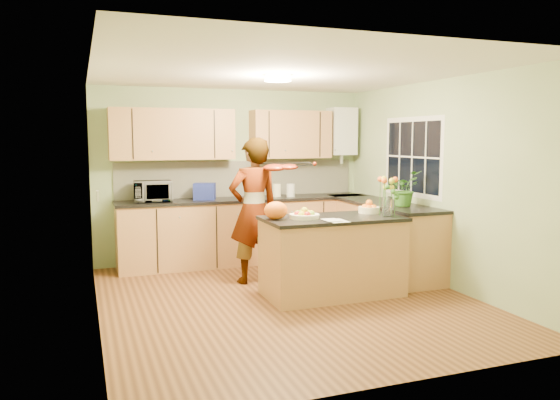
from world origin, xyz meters
name	(u,v)px	position (x,y,z in m)	size (l,w,h in m)	color
floor	(287,300)	(0.00, 0.00, 0.00)	(4.50, 4.50, 0.00)	#542F18
ceiling	(287,72)	(0.00, 0.00, 2.50)	(4.00, 4.50, 0.02)	white
wall_back	(233,175)	(0.00, 2.25, 1.25)	(4.00, 0.02, 2.50)	#8AA173
wall_front	(401,215)	(0.00, -2.25, 1.25)	(4.00, 0.02, 2.50)	#8AA173
wall_left	(94,195)	(-2.00, 0.00, 1.25)	(0.02, 4.50, 2.50)	#8AA173
wall_right	(440,183)	(2.00, 0.00, 1.25)	(0.02, 4.50, 2.50)	#8AA173
back_counter	(246,230)	(0.10, 1.95, 0.47)	(3.64, 0.62, 0.94)	#A97643
right_counter	(381,236)	(1.70, 0.85, 0.47)	(0.62, 2.24, 0.94)	#A97643
splashback	(240,179)	(0.10, 2.23, 1.20)	(3.60, 0.02, 0.52)	beige
upper_cabinets	(224,134)	(-0.18, 2.08, 1.85)	(3.20, 0.34, 0.70)	#A97643
boiler	(342,132)	(1.70, 2.09, 1.90)	(0.40, 0.30, 0.86)	silver
window_right	(412,157)	(1.99, 0.60, 1.55)	(0.01, 1.30, 1.05)	silver
light_switch	(98,196)	(-1.99, -0.60, 1.30)	(0.02, 0.09, 0.09)	silver
ceiling_lamp	(278,78)	(0.00, 0.30, 2.46)	(0.30, 0.30, 0.07)	#FFEABF
peninsula_island	(332,256)	(0.56, 0.00, 0.45)	(1.58, 0.81, 0.91)	#A97643
fruit_dish	(304,214)	(0.21, 0.00, 0.95)	(0.33, 0.33, 0.12)	#FBF2C9
orange_bowl	(369,208)	(1.11, 0.15, 0.97)	(0.25, 0.25, 0.15)	#FBF2C9
flower_vase	(388,188)	(1.16, -0.18, 1.23)	(0.27, 0.27, 0.50)	silver
orange_bag	(276,210)	(-0.11, 0.05, 1.01)	(0.26, 0.22, 0.20)	orange
papers	(337,221)	(0.46, -0.30, 0.91)	(0.20, 0.27, 0.01)	silver
violinist	(254,211)	(-0.12, 0.86, 0.90)	(0.66, 0.43, 1.80)	tan
violin	(275,168)	(0.08, 0.64, 1.44)	(0.67, 0.27, 0.13)	#4E0E04
microwave	(153,191)	(-1.20, 1.94, 1.08)	(0.51, 0.34, 0.28)	silver
blue_box	(205,191)	(-0.49, 1.95, 1.06)	(0.29, 0.21, 0.23)	navy
kettle	(255,190)	(0.25, 1.95, 1.05)	(0.14, 0.14, 0.27)	silver
jar_cream	(277,190)	(0.59, 1.98, 1.03)	(0.12, 0.12, 0.19)	#FBF2C9
jar_white	(291,190)	(0.78, 1.90, 1.03)	(0.12, 0.12, 0.19)	silver
potted_plant	(404,189)	(1.70, 0.34, 1.16)	(0.40, 0.35, 0.45)	#366D24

